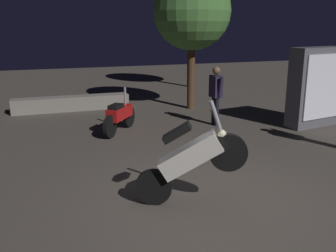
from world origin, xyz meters
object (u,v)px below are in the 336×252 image
object	(u,v)px
motorcycle_red_parked_left	(120,115)
person_rider_beside	(216,91)
motorcycle_white_foreground	(190,159)
kiosk_billboard	(316,87)

from	to	relation	value
motorcycle_red_parked_left	person_rider_beside	xyz separation A→B (m)	(2.61, -0.14, 0.50)
motorcycle_white_foreground	kiosk_billboard	world-z (taller)	kiosk_billboard
motorcycle_white_foreground	person_rider_beside	size ratio (longest dim) A/B	1.03
motorcycle_red_parked_left	person_rider_beside	distance (m)	2.66
person_rider_beside	kiosk_billboard	xyz separation A→B (m)	(2.47, -0.94, 0.11)
person_rider_beside	kiosk_billboard	bearing A→B (deg)	-24.46
person_rider_beside	motorcycle_red_parked_left	bearing A→B (deg)	173.20
motorcycle_white_foreground	person_rider_beside	world-z (taller)	motorcycle_white_foreground
motorcycle_white_foreground	person_rider_beside	bearing A→B (deg)	83.63
person_rider_beside	kiosk_billboard	size ratio (longest dim) A/B	0.76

